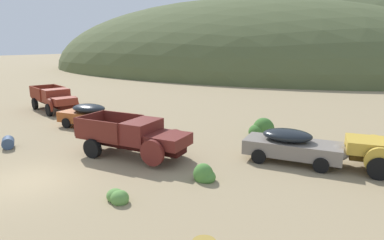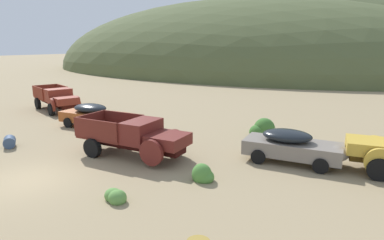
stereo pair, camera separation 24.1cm
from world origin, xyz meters
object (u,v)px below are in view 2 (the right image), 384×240
Objects in this scene: car_oxide_orange at (95,115)px; truck_oxblood at (139,137)px; oil_drum_tipped at (9,142)px; truck_rust_red at (58,99)px; car_primer_gray at (295,146)px.

truck_oxblood is at bearing -30.87° from car_oxide_orange.
truck_oxblood is 5.71× the size of oil_drum_tipped.
truck_rust_red is 1.22× the size of car_oxide_orange.
car_oxide_orange is 0.86× the size of truck_oxblood.
truck_oxblood reaches higher than car_oxide_orange.
oil_drum_tipped is (6.40, -7.69, -0.71)m from truck_rust_red.
truck_oxblood is at bearing -160.26° from car_primer_gray.
truck_rust_red is 7.19m from car_oxide_orange.
truck_rust_red is 1.06× the size of truck_oxblood.
car_oxide_orange is at bearing 0.09° from truck_rust_red.
truck_oxblood reaches higher than car_primer_gray.
car_oxide_orange is 7.19m from truck_oxblood.
truck_rust_red is at bearing 154.43° from truck_oxblood.
car_oxide_orange reaches higher than oil_drum_tipped.
truck_oxblood is (6.55, -2.97, 0.21)m from car_oxide_orange.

